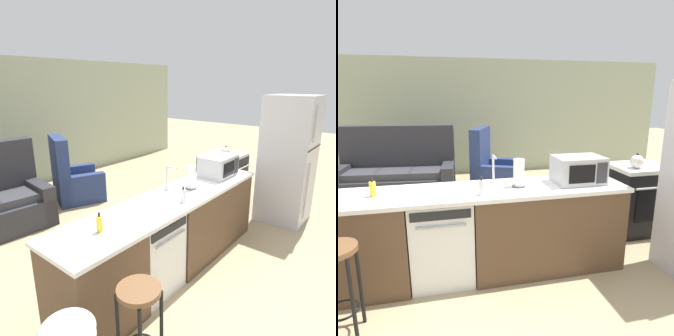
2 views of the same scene
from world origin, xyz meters
The scene contains 14 objects.
ground_plane centered at (0.00, 0.00, 0.00)m, with size 24.00×24.00×0.00m, color tan.
wall_back centered at (0.30, 4.20, 1.30)m, with size 10.00×0.06×2.60m.
kitchen_counter centered at (0.24, 0.00, 0.42)m, with size 2.94×0.66×0.90m.
dishwasher centered at (-0.25, 0.00, 0.42)m, with size 0.58×0.61×0.84m.
stove_range centered at (2.35, 0.55, 0.45)m, with size 0.76×0.68×0.90m.
refrigerator centered at (2.35, -0.55, 0.97)m, with size 0.72×0.73×1.94m.
microwave centered at (1.17, 0.00, 1.04)m, with size 0.50×0.37×0.28m.
sink_faucet centered at (0.31, 0.17, 1.03)m, with size 0.07×0.18×0.30m.
paper_towel_roll centered at (0.53, 0.00, 1.04)m, with size 0.14×0.14×0.28m.
soap_bottle centered at (0.13, -0.17, 0.97)m, with size 0.06×0.06×0.18m.
dish_soap_bottle centered at (-0.84, 0.00, 0.97)m, with size 0.06×0.06×0.18m.
kettle centered at (2.18, 0.42, 0.99)m, with size 0.21×0.17×0.19m.
bar_stool centered at (-1.01, -0.62, 0.54)m, with size 0.32×0.32×0.74m.
armchair centered at (0.74, 2.77, 0.35)m, with size 1.07×1.09×1.20m.
Camera 1 is at (-2.27, -1.88, 2.13)m, focal length 32.00 mm.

